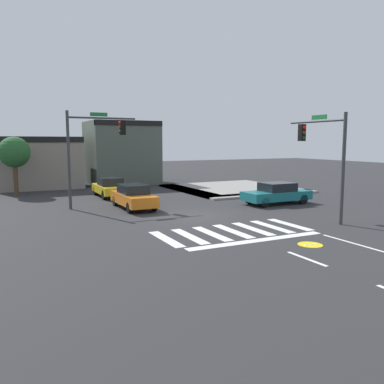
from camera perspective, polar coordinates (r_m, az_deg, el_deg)
The scene contains 11 objects.
ground_plane at distance 22.90m, azimuth -0.18°, elevation -3.38°, with size 120.00×120.00×0.00m, color #2B2B2D.
crosswalk_near at distance 19.05m, azimuth 5.85°, elevation -5.59°, with size 7.35×3.15×0.01m.
bike_detector_marking at distance 17.25m, azimuth 16.56°, elevation -7.23°, with size 1.02×1.02×0.01m.
curb_corner_northeast at distance 35.13m, azimuth 5.44°, elevation 0.43°, with size 10.00×10.60×0.15m.
storefront_row at distance 39.92m, azimuth -14.82°, elevation 4.93°, with size 14.83×6.08×6.20m.
traffic_signal_southeast at distance 22.41m, azimuth 18.34°, elevation 6.09°, with size 0.32×4.11×5.68m.
traffic_signal_northwest at distance 26.11m, azimuth -14.06°, elevation 6.98°, with size 4.41×0.32×6.11m.
car_teal at distance 27.60m, azimuth 12.03°, elevation -0.18°, with size 4.68×1.93×1.46m.
car_orange at distance 25.44m, azimuth -8.39°, elevation -0.66°, with size 1.75×4.54×1.52m.
car_yellow at distance 31.11m, azimuth -11.67°, elevation 0.67°, with size 1.84×4.24×1.49m.
roadside_tree at distance 34.22m, azimuth -24.11°, elevation 5.16°, with size 2.42×2.42×4.61m.
Camera 1 is at (-9.97, -20.18, 4.22)m, focal length 37.24 mm.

